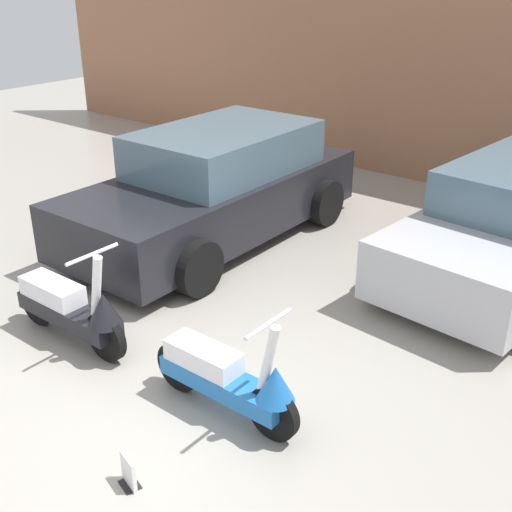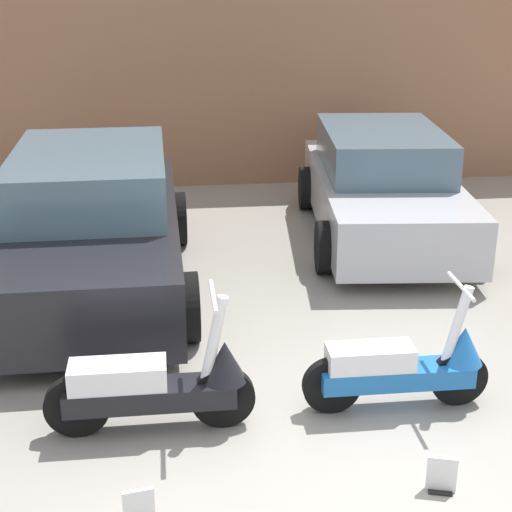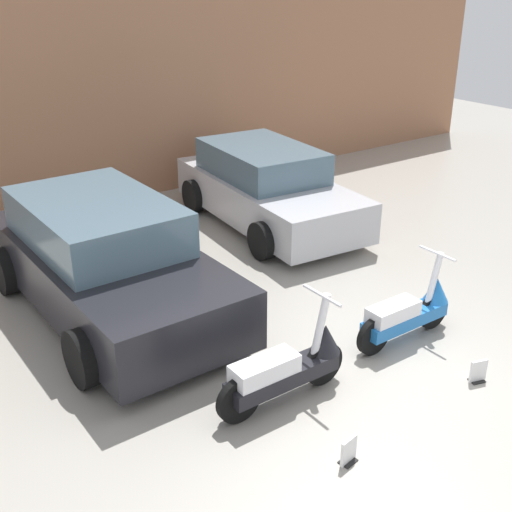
% 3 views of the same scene
% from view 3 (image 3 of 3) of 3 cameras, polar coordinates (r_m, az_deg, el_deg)
% --- Properties ---
extents(ground_plane, '(28.00, 28.00, 0.00)m').
position_cam_3_polar(ground_plane, '(7.32, 12.45, -10.57)').
color(ground_plane, '#9E998E').
extents(wall_back, '(19.60, 0.12, 3.87)m').
position_cam_3_polar(wall_back, '(12.32, -12.99, 13.44)').
color(wall_back, '#9E6B4C').
rests_on(wall_back, ground_plane).
extents(scooter_front_left, '(1.58, 0.57, 1.10)m').
position_cam_3_polar(scooter_front_left, '(6.65, 2.89, -9.80)').
color(scooter_front_left, black).
rests_on(scooter_front_left, ground_plane).
extents(scooter_front_right, '(1.49, 0.54, 1.04)m').
position_cam_3_polar(scooter_front_right, '(7.89, 13.46, -4.81)').
color(scooter_front_right, black).
rests_on(scooter_front_right, ground_plane).
extents(car_rear_left, '(2.14, 4.34, 1.47)m').
position_cam_3_polar(car_rear_left, '(8.41, -13.19, -0.36)').
color(car_rear_left, black).
rests_on(car_rear_left, ground_plane).
extents(car_rear_center, '(2.18, 4.09, 1.35)m').
position_cam_3_polar(car_rear_center, '(11.14, 0.96, 6.08)').
color(car_rear_center, '#B7B7BC').
rests_on(car_rear_center, ground_plane).
extents(placard_near_left_scooter, '(0.20, 0.15, 0.26)m').
position_cam_3_polar(placard_near_left_scooter, '(6.11, 8.23, -16.86)').
color(placard_near_left_scooter, black).
rests_on(placard_near_left_scooter, ground_plane).
extents(placard_near_right_scooter, '(0.20, 0.16, 0.26)m').
position_cam_3_polar(placard_near_right_scooter, '(7.45, 19.14, -9.73)').
color(placard_near_right_scooter, black).
rests_on(placard_near_right_scooter, ground_plane).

